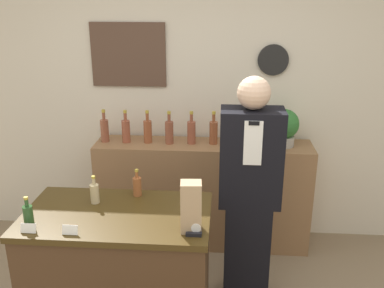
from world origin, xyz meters
The scene contains 20 objects.
back_wall centered at (0.00, 2.00, 1.35)m, with size 5.20×0.09×2.70m.
back_shelf centered at (0.16, 1.74, 0.49)m, with size 1.93×0.40×0.99m.
display_counter centered at (-0.32, 0.50, 0.48)m, with size 1.17×0.68×0.95m.
shopkeeper centered at (0.53, 0.99, 0.86)m, with size 0.44×0.27×1.73m.
potted_plant centered at (0.86, 1.75, 1.16)m, with size 0.26×0.26×0.33m.
paper_bag centered at (0.16, 0.32, 1.10)m, with size 0.13×0.11×0.30m.
tape_dispenser centered at (0.18, 0.28, 0.97)m, with size 0.09×0.06×0.07m.
price_card_left centered at (-0.77, 0.23, 0.98)m, with size 0.09×0.02×0.06m.
price_card_right centered at (-0.52, 0.23, 0.98)m, with size 0.09×0.02×0.06m.
counter_bottle_0 centered at (-0.79, 0.30, 1.02)m, with size 0.06×0.06×0.19m.
counter_bottle_1 centered at (-0.49, 0.63, 1.02)m, with size 0.06×0.06×0.19m.
counter_bottle_2 centered at (-0.24, 0.75, 1.02)m, with size 0.06×0.06×0.19m.
shelf_bottle_0 centered at (-0.73, 1.74, 1.10)m, with size 0.07×0.07×0.30m.
shelf_bottle_1 centered at (-0.53, 1.74, 1.10)m, with size 0.07×0.07×0.30m.
shelf_bottle_2 centered at (-0.34, 1.75, 1.10)m, with size 0.07×0.07×0.30m.
shelf_bottle_3 centered at (-0.14, 1.73, 1.10)m, with size 0.07×0.07×0.30m.
shelf_bottle_4 centered at (0.05, 1.75, 1.10)m, with size 0.07×0.07×0.30m.
shelf_bottle_5 centered at (0.25, 1.76, 1.10)m, with size 0.07×0.07×0.30m.
shelf_bottle_6 centered at (0.44, 1.74, 1.10)m, with size 0.07×0.07×0.30m.
shelf_bottle_7 centered at (0.64, 1.74, 1.10)m, with size 0.07×0.07×0.30m.
Camera 1 is at (0.33, -1.84, 2.24)m, focal length 40.00 mm.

